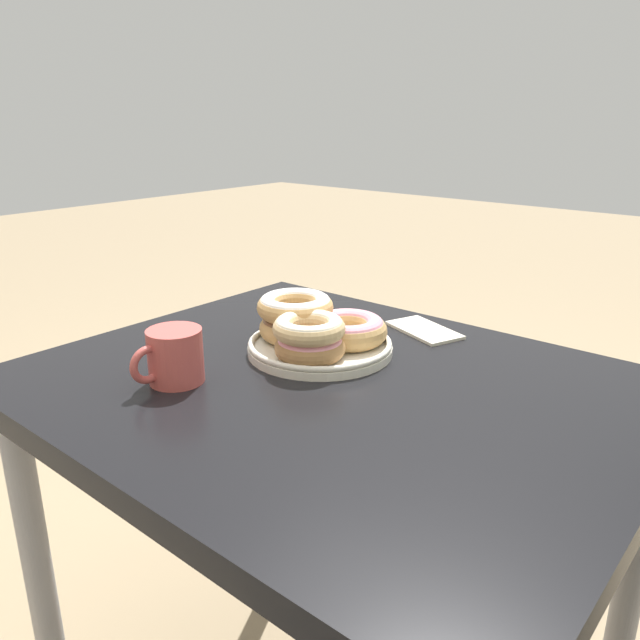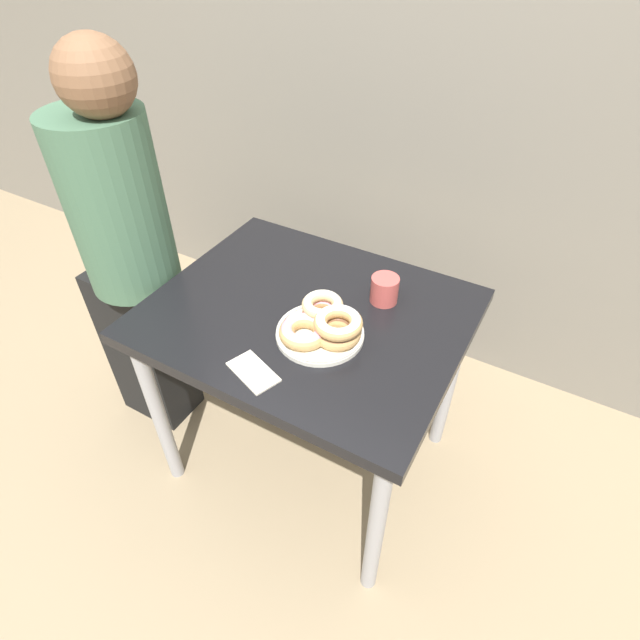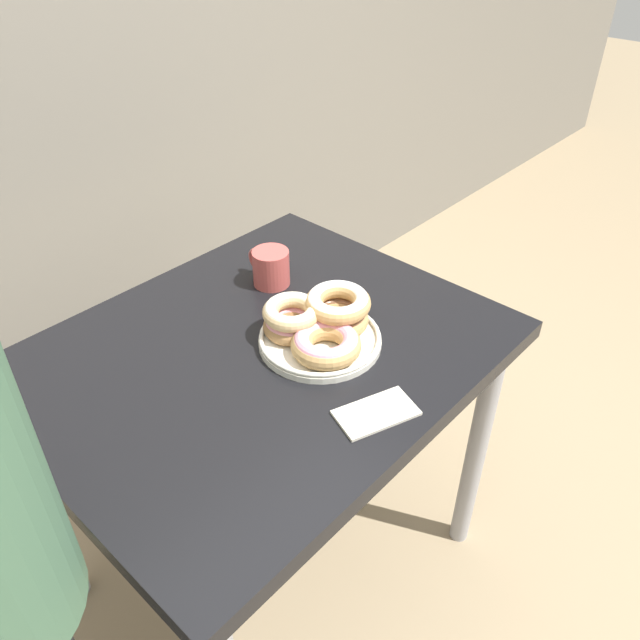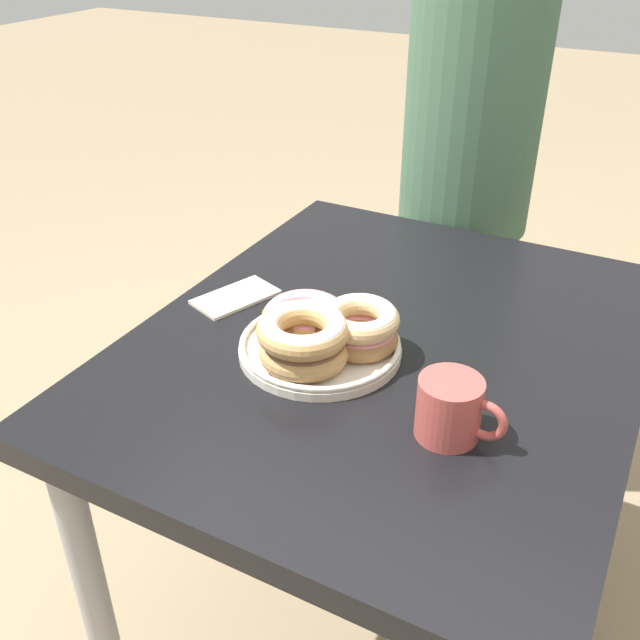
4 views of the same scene
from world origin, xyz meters
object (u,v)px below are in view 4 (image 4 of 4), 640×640
Objects in this scene: donut_plate at (321,333)px; person_figure at (466,193)px; coffee_mug at (451,408)px; dining_table at (387,386)px; napkin at (236,297)px.

person_figure is at bearing -179.26° from donut_plate.
person_figure reaches higher than coffee_mug.
dining_table is 0.64× the size of person_figure.
person_figure is at bearing -172.66° from dining_table.
person_figure reaches higher than donut_plate.
coffee_mug is (0.18, 0.16, 0.14)m from dining_table.
donut_plate is at bearing 67.54° from napkin.
dining_table is at bearing 7.34° from person_figure.
dining_table is at bearing -138.38° from coffee_mug.
coffee_mug is at bearing 41.62° from dining_table.
person_figure is at bearing 162.55° from napkin.
dining_table is 0.18m from donut_plate.
donut_plate is 0.24m from napkin.
coffee_mug reaches higher than napkin.
napkin is at bearing -111.08° from coffee_mug.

